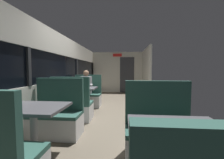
# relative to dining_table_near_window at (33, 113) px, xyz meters

# --- Properties ---
(ground_plane) EXTENTS (3.30, 9.20, 0.02)m
(ground_plane) POSITION_rel_dining_table_near_window_xyz_m (0.89, 2.09, -0.65)
(ground_plane) COLOR #665B4C
(carriage_window_panel_left) EXTENTS (0.09, 8.48, 2.30)m
(carriage_window_panel_left) POSITION_rel_dining_table_near_window_xyz_m (-0.56, 2.09, 0.47)
(carriage_window_panel_left) COLOR beige
(carriage_window_panel_left) RESTS_ON ground_plane
(carriage_end_bulkhead) EXTENTS (2.90, 0.11, 2.30)m
(carriage_end_bulkhead) POSITION_rel_dining_table_near_window_xyz_m (0.95, 6.28, 0.50)
(carriage_end_bulkhead) COLOR beige
(carriage_end_bulkhead) RESTS_ON ground_plane
(carriage_aisle_panel_right) EXTENTS (0.08, 2.40, 2.30)m
(carriage_aisle_panel_right) POSITION_rel_dining_table_near_window_xyz_m (2.34, 5.09, 0.51)
(carriage_aisle_panel_right) COLOR beige
(carriage_aisle_panel_right) RESTS_ON ground_plane
(dining_table_near_window) EXTENTS (0.90, 0.70, 0.74)m
(dining_table_near_window) POSITION_rel_dining_table_near_window_xyz_m (0.00, 0.00, 0.00)
(dining_table_near_window) COLOR #9E9EA3
(dining_table_near_window) RESTS_ON ground_plane
(bench_near_window_facing_entry) EXTENTS (0.95, 0.50, 1.10)m
(bench_near_window_facing_entry) POSITION_rel_dining_table_near_window_xyz_m (0.00, 0.70, -0.31)
(bench_near_window_facing_entry) COLOR silver
(bench_near_window_facing_entry) RESTS_ON ground_plane
(dining_table_mid_window) EXTENTS (0.90, 0.70, 0.74)m
(dining_table_mid_window) POSITION_rel_dining_table_near_window_xyz_m (0.00, 2.25, 0.00)
(dining_table_mid_window) COLOR #9E9EA3
(dining_table_mid_window) RESTS_ON ground_plane
(bench_mid_window_facing_end) EXTENTS (0.95, 0.50, 1.10)m
(bench_mid_window_facing_end) POSITION_rel_dining_table_near_window_xyz_m (0.00, 1.55, -0.31)
(bench_mid_window_facing_end) COLOR silver
(bench_mid_window_facing_end) RESTS_ON ground_plane
(bench_mid_window_facing_entry) EXTENTS (0.95, 0.50, 1.10)m
(bench_mid_window_facing_entry) POSITION_rel_dining_table_near_window_xyz_m (0.00, 2.95, -0.31)
(bench_mid_window_facing_entry) COLOR silver
(bench_mid_window_facing_entry) RESTS_ON ground_plane
(dining_table_front_aisle) EXTENTS (0.90, 0.70, 0.74)m
(dining_table_front_aisle) POSITION_rel_dining_table_near_window_xyz_m (1.79, -0.60, 0.00)
(dining_table_front_aisle) COLOR #9E9EA3
(dining_table_front_aisle) RESTS_ON ground_plane
(bench_front_aisle_facing_entry) EXTENTS (0.95, 0.50, 1.10)m
(bench_front_aisle_facing_entry) POSITION_rel_dining_table_near_window_xyz_m (1.79, 0.10, -0.31)
(bench_front_aisle_facing_entry) COLOR silver
(bench_front_aisle_facing_entry) RESTS_ON ground_plane
(seated_passenger) EXTENTS (0.47, 0.55, 1.26)m
(seated_passenger) POSITION_rel_dining_table_near_window_xyz_m (0.00, 2.88, -0.10)
(seated_passenger) COLOR #26262D
(seated_passenger) RESTS_ON ground_plane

